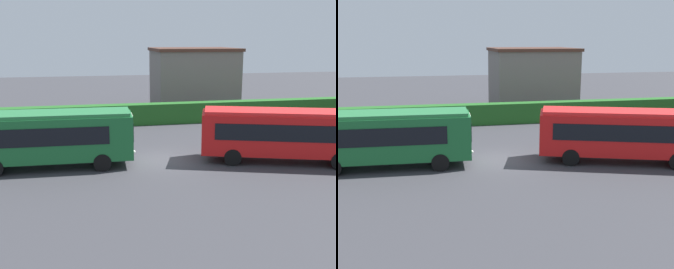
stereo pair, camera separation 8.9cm
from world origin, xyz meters
The scene contains 5 objects.
ground_plane centered at (0.00, 0.00, 0.00)m, with size 113.80×113.80×0.00m, color #38383D.
bus_green centered at (-6.26, -0.21, 1.85)m, with size 9.41×2.85×3.22m.
bus_red centered at (7.17, -1.87, 1.81)m, with size 9.86×5.22×3.14m.
hedge_row centered at (0.00, 10.34, 0.89)m, with size 68.90×1.21×1.77m, color #225F21.
depot_building centered at (6.62, 16.97, 3.15)m, with size 8.36×7.17×6.27m.
Camera 1 is at (-4.02, -22.70, 7.22)m, focal length 42.20 mm.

